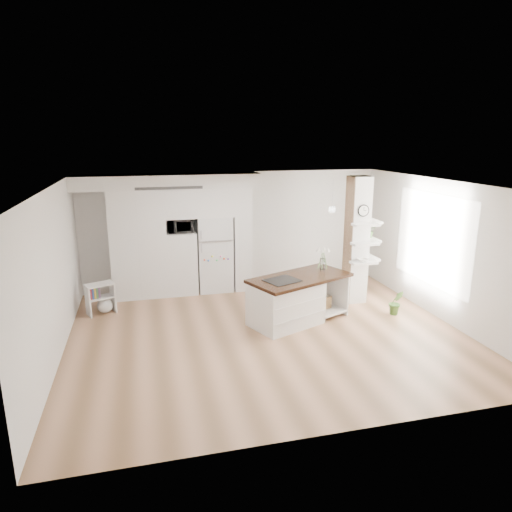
{
  "coord_description": "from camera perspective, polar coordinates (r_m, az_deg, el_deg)",
  "views": [
    {
      "loc": [
        -2.07,
        -7.41,
        3.48
      ],
      "look_at": [
        0.02,
        0.9,
        1.23
      ],
      "focal_mm": 32.0,
      "sensor_mm": 36.0,
      "label": 1
    }
  ],
  "objects": [
    {
      "name": "floor",
      "position": [
        8.45,
        1.39,
        -9.63
      ],
      "size": [
        7.0,
        6.0,
        0.01
      ],
      "primitive_type": "cube",
      "color": "tan",
      "rests_on": "ground"
    },
    {
      "name": "room",
      "position": [
        7.87,
        1.47,
        2.77
      ],
      "size": [
        7.04,
        6.04,
        2.72
      ],
      "color": "white",
      "rests_on": "ground"
    },
    {
      "name": "cabinet_wall",
      "position": [
        10.29,
        -10.39,
        3.4
      ],
      "size": [
        4.0,
        0.71,
        2.7
      ],
      "color": "white",
      "rests_on": "floor"
    },
    {
      "name": "refrigerator",
      "position": [
        10.54,
        -5.23,
        0.33
      ],
      "size": [
        0.78,
        0.69,
        1.75
      ],
      "color": "white",
      "rests_on": "floor"
    },
    {
      "name": "column",
      "position": [
        9.87,
        13.09,
        1.85
      ],
      "size": [
        0.69,
        0.9,
        2.7
      ],
      "color": "silver",
      "rests_on": "floor"
    },
    {
      "name": "window",
      "position": [
        9.71,
        21.17,
        1.93
      ],
      "size": [
        0.0,
        2.4,
        2.4
      ],
      "primitive_type": "plane",
      "rotation": [
        1.57,
        0.0,
        -1.57
      ],
      "color": "white",
      "rests_on": "room"
    },
    {
      "name": "pendant_light",
      "position": [
        8.56,
        12.28,
        5.22
      ],
      "size": [
        0.12,
        0.12,
        0.1
      ],
      "primitive_type": "cylinder",
      "color": "white",
      "rests_on": "room"
    },
    {
      "name": "kitchen_island",
      "position": [
        8.75,
        4.35,
        -5.49
      ],
      "size": [
        2.19,
        1.63,
        1.46
      ],
      "rotation": [
        0.0,
        0.0,
        0.39
      ],
      "color": "white",
      "rests_on": "floor"
    },
    {
      "name": "bookshelf",
      "position": [
        9.76,
        -18.7,
        -5.25
      ],
      "size": [
        0.61,
        0.49,
        0.63
      ],
      "rotation": [
        0.0,
        0.0,
        0.39
      ],
      "color": "white",
      "rests_on": "floor"
    },
    {
      "name": "floor_plant_a",
      "position": [
        9.62,
        17.1,
        -5.56
      ],
      "size": [
        0.32,
        0.28,
        0.51
      ],
      "primitive_type": "imported",
      "rotation": [
        0.0,
        0.0,
        -0.2
      ],
      "color": "#487F32",
      "rests_on": "floor"
    },
    {
      "name": "floor_plant_b",
      "position": [
        11.6,
        12.46,
        -1.97
      ],
      "size": [
        0.25,
        0.25,
        0.44
      ],
      "primitive_type": "imported",
      "rotation": [
        0.0,
        0.0,
        -0.02
      ],
      "color": "#487F32",
      "rests_on": "floor"
    },
    {
      "name": "microwave",
      "position": [
        10.25,
        -9.42,
        3.76
      ],
      "size": [
        0.54,
        0.37,
        0.3
      ],
      "primitive_type": "imported",
      "color": "#2D2D2D",
      "rests_on": "cabinet_wall"
    },
    {
      "name": "shelf_plant",
      "position": [
        10.09,
        13.99,
        3.09
      ],
      "size": [
        0.27,
        0.23,
        0.3
      ],
      "primitive_type": "imported",
      "color": "#487F32",
      "rests_on": "column"
    },
    {
      "name": "decor_bowl",
      "position": [
        9.71,
        13.17,
        -0.48
      ],
      "size": [
        0.22,
        0.22,
        0.05
      ],
      "primitive_type": "imported",
      "color": "white",
      "rests_on": "column"
    }
  ]
}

